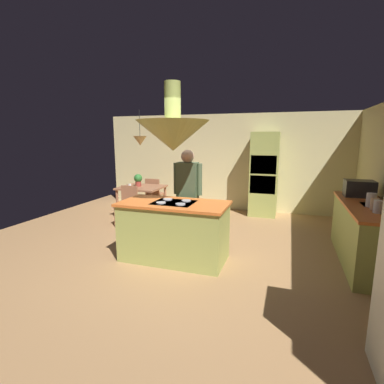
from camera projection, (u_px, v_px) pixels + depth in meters
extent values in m
plane|color=#AD7F51|center=(179.00, 254.00, 4.88)|extent=(8.16, 8.16, 0.00)
cube|color=beige|center=(224.00, 162.00, 7.86)|extent=(6.80, 0.10, 2.55)
cube|color=#A8B259|center=(174.00, 232.00, 4.61)|extent=(1.64, 0.80, 0.90)
cube|color=orange|center=(174.00, 204.00, 4.52)|extent=(1.70, 0.86, 0.04)
cube|color=black|center=(174.00, 203.00, 4.52)|extent=(0.64, 0.52, 0.01)
cylinder|color=#B2B2B7|center=(161.00, 203.00, 4.45)|extent=(0.15, 0.15, 0.02)
cylinder|color=#B2B2B7|center=(180.00, 204.00, 4.35)|extent=(0.15, 0.15, 0.02)
cylinder|color=#B2B2B7|center=(168.00, 199.00, 4.69)|extent=(0.15, 0.15, 0.02)
cylinder|color=#B2B2B7|center=(186.00, 201.00, 4.59)|extent=(0.15, 0.15, 0.02)
cube|color=#A8B259|center=(364.00, 235.00, 4.47)|extent=(0.62, 2.11, 0.90)
cube|color=orange|center=(367.00, 206.00, 4.38)|extent=(0.66, 2.15, 0.04)
cube|color=#B2B2B7|center=(379.00, 210.00, 4.34)|extent=(0.48, 0.36, 0.16)
cube|color=#A8B259|center=(264.00, 174.00, 7.19)|extent=(0.66, 0.62, 2.07)
cube|color=black|center=(263.00, 165.00, 6.87)|extent=(0.60, 0.04, 0.44)
cube|color=black|center=(263.00, 185.00, 6.96)|extent=(0.60, 0.04, 0.44)
cube|color=#9C6244|center=(142.00, 187.00, 7.05)|extent=(1.01, 0.92, 0.04)
cylinder|color=#9C6244|center=(117.00, 205.00, 6.88)|extent=(0.06, 0.06, 0.72)
cylinder|color=#9C6244|center=(151.00, 208.00, 6.60)|extent=(0.06, 0.06, 0.72)
cylinder|color=#9C6244|center=(134.00, 198.00, 7.63)|extent=(0.06, 0.06, 0.72)
cylinder|color=#9C6244|center=(165.00, 201.00, 7.35)|extent=(0.06, 0.06, 0.72)
cylinder|color=tan|center=(183.00, 221.00, 5.30)|extent=(0.14, 0.14, 0.85)
cylinder|color=tan|center=(192.00, 222.00, 5.24)|extent=(0.14, 0.14, 0.85)
cube|color=#4C6042|center=(188.00, 181.00, 5.13)|extent=(0.36, 0.22, 0.66)
cylinder|color=#4C6042|center=(176.00, 178.00, 5.19)|extent=(0.09, 0.09, 0.56)
cylinder|color=#4C6042|center=(200.00, 180.00, 5.06)|extent=(0.09, 0.09, 0.56)
sphere|color=tan|center=(188.00, 156.00, 5.05)|extent=(0.23, 0.23, 0.23)
cone|color=#A8B259|center=(173.00, 136.00, 4.33)|extent=(1.10, 1.10, 0.45)
cylinder|color=#A8B259|center=(173.00, 101.00, 4.24)|extent=(0.24, 0.24, 0.55)
cone|color=#E0B266|center=(140.00, 141.00, 6.84)|extent=(0.32, 0.32, 0.22)
cylinder|color=black|center=(140.00, 123.00, 6.76)|extent=(0.01, 0.01, 0.60)
cube|color=#9C6244|center=(126.00, 206.00, 6.39)|extent=(0.40, 0.40, 0.04)
cube|color=#9C6244|center=(129.00, 195.00, 6.52)|extent=(0.40, 0.04, 0.42)
cylinder|color=#9C6244|center=(115.00, 217.00, 6.33)|extent=(0.04, 0.04, 0.43)
cylinder|color=#9C6244|center=(129.00, 219.00, 6.22)|extent=(0.04, 0.04, 0.43)
cylinder|color=#9C6244|center=(123.00, 214.00, 6.65)|extent=(0.04, 0.04, 0.43)
cylinder|color=#9C6244|center=(137.00, 215.00, 6.54)|extent=(0.04, 0.04, 0.43)
cube|color=#9C6244|center=(155.00, 194.00, 7.81)|extent=(0.40, 0.40, 0.04)
cube|color=#9C6244|center=(152.00, 187.00, 7.60)|extent=(0.40, 0.04, 0.42)
cylinder|color=#9C6244|center=(164.00, 201.00, 7.95)|extent=(0.04, 0.04, 0.43)
cylinder|color=#9C6244|center=(153.00, 200.00, 8.06)|extent=(0.04, 0.04, 0.43)
cylinder|color=#9C6244|center=(159.00, 204.00, 7.64)|extent=(0.04, 0.04, 0.43)
cylinder|color=#9C6244|center=(147.00, 203.00, 7.74)|extent=(0.04, 0.04, 0.43)
cylinder|color=#99382D|center=(138.00, 184.00, 7.08)|extent=(0.14, 0.14, 0.12)
sphere|color=#2D722D|center=(138.00, 178.00, 7.05)|extent=(0.20, 0.20, 0.20)
cylinder|color=white|center=(130.00, 186.00, 6.88)|extent=(0.07, 0.07, 0.09)
cylinder|color=silver|center=(378.00, 207.00, 3.87)|extent=(0.11, 0.11, 0.17)
cylinder|color=#E0B78C|center=(374.00, 204.00, 4.04)|extent=(0.10, 0.10, 0.16)
cylinder|color=silver|center=(371.00, 200.00, 4.20)|extent=(0.13, 0.13, 0.20)
cube|color=#232326|center=(359.00, 189.00, 4.94)|extent=(0.46, 0.36, 0.28)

